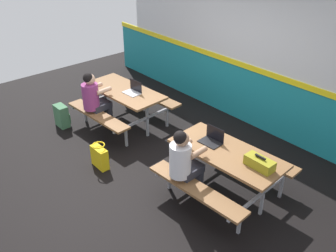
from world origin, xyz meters
The scene contains 11 objects.
ground_plane centered at (0.00, 0.00, -0.01)m, with size 10.00×10.00×0.02m, color black.
accent_backdrop centered at (0.00, 2.21, 1.25)m, with size 8.00×0.14×2.60m.
picnic_table_left centered at (-1.34, 0.30, 0.57)m, with size 1.69×1.64×0.74m.
picnic_table_right centered at (1.34, 0.18, 0.57)m, with size 1.69×1.64×0.74m.
student_nearer centered at (-1.48, -0.27, 0.71)m, with size 0.38×0.53×1.21m.
student_further centered at (1.07, -0.39, 0.71)m, with size 0.38×0.53×1.21m.
laptop_silver centered at (-1.11, 0.35, 0.79)m, with size 0.33×0.24×0.22m.
laptop_dark centered at (1.02, 0.20, 0.79)m, with size 0.33×0.24×0.22m.
toolbox_grey centered at (1.86, 0.21, 0.81)m, with size 0.40×0.18×0.18m.
backpack_dark centered at (-2.08, -0.68, 0.22)m, with size 0.30×0.22×0.44m.
tote_bag_bright centered at (-0.44, -0.86, 0.19)m, with size 0.34×0.21×0.43m.
Camera 1 is at (4.10, -3.32, 3.67)m, focal length 40.03 mm.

